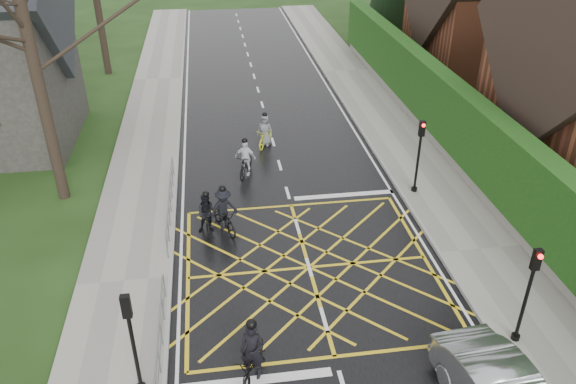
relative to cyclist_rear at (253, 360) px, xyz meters
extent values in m
plane|color=black|center=(2.26, 4.39, -0.63)|extent=(120.00, 120.00, 0.00)
cube|color=black|center=(2.26, 4.39, -0.62)|extent=(9.00, 80.00, 0.01)
cube|color=gray|center=(8.26, 4.39, -0.55)|extent=(3.00, 80.00, 0.15)
cube|color=gray|center=(-3.74, 4.39, -0.55)|extent=(3.00, 80.00, 0.15)
cube|color=slate|center=(10.01, 10.39, -0.28)|extent=(0.50, 38.00, 0.70)
cube|color=#11370F|center=(10.01, 10.39, 1.47)|extent=(0.90, 38.00, 2.80)
cube|color=brown|center=(17.01, 22.39, 2.37)|extent=(9.00, 8.00, 6.00)
cylinder|color=black|center=(13.01, 30.39, -0.03)|extent=(0.50, 0.50, 1.20)
cylinder|color=black|center=(-6.74, 10.39, 4.87)|extent=(0.44, 0.44, 11.00)
cylinder|color=black|center=(-7.74, 18.39, 5.37)|extent=(0.44, 0.44, 12.00)
cylinder|color=slate|center=(-2.39, 0.89, 0.37)|extent=(0.05, 5.00, 0.05)
cylinder|color=slate|center=(-2.39, 0.89, -0.08)|extent=(0.04, 5.00, 0.04)
cylinder|color=slate|center=(-2.39, 3.39, -0.13)|extent=(0.04, 0.04, 1.00)
cylinder|color=slate|center=(-2.39, 8.39, 0.37)|extent=(0.05, 6.00, 0.05)
cylinder|color=slate|center=(-2.39, 8.39, -0.08)|extent=(0.04, 6.00, 0.04)
cylinder|color=slate|center=(-2.39, 5.39, -0.13)|extent=(0.04, 0.04, 1.00)
cylinder|color=slate|center=(-2.39, 11.39, -0.13)|extent=(0.04, 0.04, 1.00)
cylinder|color=black|center=(7.36, 8.59, 0.87)|extent=(0.10, 0.10, 3.00)
cylinder|color=black|center=(7.36, 8.59, -0.48)|extent=(0.24, 0.24, 0.30)
cube|color=black|center=(7.36, 8.59, 2.27)|extent=(0.22, 0.16, 0.62)
sphere|color=#FF0C0C|center=(7.36, 8.47, 2.45)|extent=(0.14, 0.14, 0.14)
cylinder|color=black|center=(7.36, 0.19, 0.87)|extent=(0.10, 0.10, 3.00)
cylinder|color=black|center=(7.36, 0.19, -0.48)|extent=(0.24, 0.24, 0.30)
cube|color=black|center=(7.36, 0.19, 2.27)|extent=(0.22, 0.16, 0.62)
sphere|color=#FF0C0C|center=(7.36, 0.07, 2.45)|extent=(0.14, 0.14, 0.14)
cylinder|color=black|center=(-2.84, -0.11, 0.87)|extent=(0.10, 0.10, 3.00)
cube|color=black|center=(-2.84, -0.11, 2.27)|extent=(0.22, 0.16, 0.62)
sphere|color=#FF0C0C|center=(-2.84, 0.01, 2.45)|extent=(0.14, 0.14, 0.14)
imported|color=black|center=(0.00, -0.03, -0.11)|extent=(1.33, 2.11, 1.05)
imported|color=black|center=(0.00, 0.07, 0.26)|extent=(0.75, 0.62, 1.77)
sphere|color=black|center=(0.00, 0.07, 1.17)|extent=(0.28, 0.28, 0.28)
imported|color=black|center=(-1.01, 6.96, -0.12)|extent=(0.58, 1.71, 1.01)
imported|color=black|center=(-1.01, 7.06, 0.14)|extent=(0.79, 0.63, 1.54)
sphere|color=black|center=(-1.01, 7.06, 0.94)|extent=(0.24, 0.24, 0.24)
imported|color=black|center=(-0.42, 7.08, -0.14)|extent=(1.31, 1.96, 0.97)
imported|color=black|center=(-0.42, 7.18, 0.20)|extent=(1.22, 0.98, 1.65)
sphere|color=black|center=(-0.42, 7.18, 1.05)|extent=(0.26, 0.26, 0.26)
imported|color=black|center=(0.70, 11.20, -0.11)|extent=(1.07, 1.77, 1.03)
imported|color=silver|center=(0.70, 11.30, 0.16)|extent=(1.00, 0.69, 1.57)
sphere|color=black|center=(0.70, 11.30, 0.96)|extent=(0.25, 0.25, 0.25)
imported|color=#C0C718|center=(1.86, 14.06, -0.18)|extent=(1.23, 1.80, 0.90)
imported|color=slate|center=(1.86, 14.16, 0.13)|extent=(0.88, 0.74, 1.52)
sphere|color=black|center=(1.86, 14.16, 0.92)|extent=(0.24, 0.24, 0.24)
camera|label=1|loc=(-0.59, -10.30, 10.94)|focal=35.00mm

